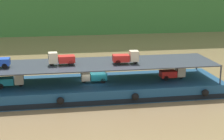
% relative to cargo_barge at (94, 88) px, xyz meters
% --- Properties ---
extents(ground_plane, '(400.00, 400.00, 0.00)m').
position_rel_cargo_barge_xyz_m(ground_plane, '(0.00, 0.03, -0.75)').
color(ground_plane, olive).
extents(cargo_barge, '(27.73, 7.92, 1.50)m').
position_rel_cargo_barge_xyz_m(cargo_barge, '(0.00, 0.00, 0.00)').
color(cargo_barge, navy).
rests_on(cargo_barge, ground).
extents(cargo_rack, '(26.13, 6.54, 2.00)m').
position_rel_cargo_barge_xyz_m(cargo_rack, '(0.00, 0.03, 2.69)').
color(cargo_rack, '#2D333D').
rests_on(cargo_rack, cargo_barge).
extents(mini_truck_lower_stern, '(2.78, 1.27, 1.38)m').
position_rel_cargo_barge_xyz_m(mini_truck_lower_stern, '(-8.57, -0.45, 1.44)').
color(mini_truck_lower_stern, teal).
rests_on(mini_truck_lower_stern, cargo_barge).
extents(mini_truck_lower_aft, '(2.74, 1.21, 1.38)m').
position_rel_cargo_barge_xyz_m(mini_truck_lower_aft, '(-0.06, -0.24, 1.44)').
color(mini_truck_lower_aft, teal).
rests_on(mini_truck_lower_aft, cargo_barge).
extents(mini_truck_lower_mid, '(2.77, 1.25, 1.38)m').
position_rel_cargo_barge_xyz_m(mini_truck_lower_mid, '(8.72, -0.42, 1.44)').
color(mini_truck_lower_mid, red).
rests_on(mini_truck_lower_mid, cargo_barge).
extents(mini_truck_upper_mid, '(2.77, 1.26, 1.38)m').
position_rel_cargo_barge_xyz_m(mini_truck_upper_mid, '(-3.38, -0.15, 3.44)').
color(mini_truck_upper_mid, red).
rests_on(mini_truck_upper_mid, cargo_rack).
extents(mini_truck_upper_fore, '(2.78, 1.28, 1.38)m').
position_rel_cargo_barge_xyz_m(mini_truck_upper_fore, '(3.40, -0.70, 3.44)').
color(mini_truck_upper_fore, red).
rests_on(mini_truck_upper_fore, cargo_rack).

